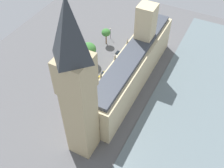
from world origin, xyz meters
TOP-DOWN VIEW (x-y plane):
  - ground_plane at (0.00, 0.00)m, footprint 142.20×142.20m
  - river_thames at (-34.47, 0.00)m, footprint 43.26×127.98m
  - parliament_building at (-1.99, -1.34)m, footprint 11.47×64.31m
  - clock_tower at (-0.06, 36.64)m, footprint 9.33×9.33m
  - car_silver_far_end at (11.78, -14.34)m, footprint 1.94×4.41m
  - car_yellow_cab_leading at (11.22, 2.10)m, footprint 2.20×4.52m
  - double_decker_bus_corner at (12.09, 16.28)m, footprint 2.66×10.50m
  - pedestrian_kerbside at (5.23, -11.38)m, footprint 0.62×0.65m
  - plane_tree_opposite_hall at (21.40, -3.41)m, footprint 7.08×7.08m
  - plane_tree_near_tower at (21.12, -20.04)m, footprint 4.49×4.49m
  - plane_tree_under_trees at (22.15, -1.37)m, footprint 6.95×6.95m
  - street_lamp_by_river_gate at (21.24, -25.02)m, footprint 0.56×0.56m

SIDE VIEW (x-z plane):
  - ground_plane at x=0.00m, z-range 0.00..0.00m
  - river_thames at x=-34.47m, z-range 0.00..0.25m
  - pedestrian_kerbside at x=5.23m, z-range -0.08..1.47m
  - car_silver_far_end at x=11.78m, z-range 0.02..1.76m
  - car_yellow_cab_leading at x=11.22m, z-range 0.02..1.76m
  - double_decker_bus_corner at x=12.09m, z-range 0.26..5.01m
  - street_lamp_by_river_gate at x=21.24m, z-range 1.25..7.53m
  - plane_tree_near_tower at x=21.12m, z-range 2.37..11.08m
  - plane_tree_under_trees at x=22.15m, z-range 2.30..12.87m
  - plane_tree_opposite_hall at x=21.40m, z-range 2.43..13.37m
  - parliament_building at x=-1.99m, z-range -6.58..25.51m
  - clock_tower at x=-0.06m, z-range 1.05..60.83m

